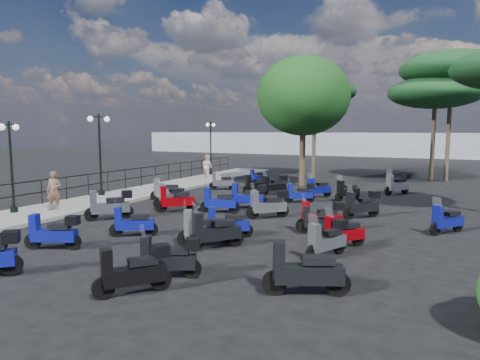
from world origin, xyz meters
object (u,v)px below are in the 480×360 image
at_px(scooter_7, 132,224).
at_px(scooter_18, 133,271).
at_px(scooter_6, 53,233).
at_px(scooter_23, 347,191).
at_px(scooter_26, 318,221).
at_px(pine_1, 452,69).
at_px(lamp_post_0, 11,161).
at_px(scooter_20, 205,230).
at_px(scooter_9, 219,202).
at_px(scooter_4, 222,182).
at_px(scooter_13, 214,232).
at_px(scooter_16, 248,197).
at_px(scooter_1, 110,206).
at_px(scooter_5, 258,177).
at_px(scooter_24, 304,272).
at_px(scooter_14, 227,224).
at_px(pedestrian_far, 207,166).
at_px(pine_0, 435,93).
at_px(pine_2, 315,93).
at_px(scooter_27, 446,221).
at_px(scooter_15, 268,205).
at_px(scooter_10, 256,185).
at_px(lamp_post_1, 100,149).
at_px(scooter_25, 327,240).
at_px(scooter_28, 362,205).
at_px(scooter_11, 274,186).
at_px(scooter_12, 168,258).
at_px(scooter_2, 171,196).
at_px(scooter_8, 175,200).
at_px(scooter_19, 343,234).
at_px(scooter_22, 300,194).
at_px(scooter_21, 321,217).
at_px(scooter_29, 397,185).
at_px(scooter_3, 166,191).
at_px(broadleaf_tree, 303,96).
at_px(lamp_post_2, 211,144).

distance_m(scooter_7, scooter_18, 5.08).
xyz_separation_m(scooter_6, scooter_23, (5.76, 12.43, -0.04)).
xyz_separation_m(scooter_26, pine_1, (3.67, 18.06, 6.98)).
relative_size(lamp_post_0, scooter_20, 2.25).
bearing_deg(scooter_9, scooter_4, 11.27).
height_order(scooter_13, scooter_16, scooter_13).
relative_size(scooter_1, scooter_5, 1.28).
xyz_separation_m(scooter_16, scooter_24, (5.28, -8.48, -0.01)).
bearing_deg(scooter_7, scooter_14, -100.58).
bearing_deg(pedestrian_far, scooter_20, 140.84).
bearing_deg(scooter_16, scooter_26, -143.96).
bearing_deg(pine_0, pine_2, -171.13).
xyz_separation_m(scooter_13, scooter_27, (6.05, 5.00, -0.05)).
bearing_deg(scooter_15, scooter_10, -16.50).
height_order(lamp_post_1, scooter_20, lamp_post_1).
distance_m(scooter_1, scooter_6, 4.15).
height_order(scooter_25, pine_1, pine_1).
bearing_deg(scooter_26, scooter_10, 8.80).
xyz_separation_m(scooter_9, pine_1, (8.36, 16.44, 6.92)).
xyz_separation_m(scooter_5, scooter_14, (4.69, -13.18, 0.05)).
height_order(scooter_9, scooter_27, scooter_9).
xyz_separation_m(scooter_16, scooter_27, (7.90, -1.23, -0.08)).
relative_size(scooter_7, scooter_13, 0.92).
bearing_deg(scooter_26, scooter_28, -42.85).
xyz_separation_m(scooter_11, pine_0, (7.23, 10.67, 5.39)).
bearing_deg(pedestrian_far, scooter_12, 138.38).
bearing_deg(pine_1, scooter_11, -127.08).
distance_m(scooter_2, scooter_8, 1.21).
height_order(lamp_post_1, scooter_19, lamp_post_1).
xyz_separation_m(scooter_22, scooter_23, (1.87, 1.65, 0.01)).
xyz_separation_m(pedestrian_far, scooter_8, (4.54, -10.37, -0.46)).
height_order(scooter_10, scooter_25, scooter_10).
distance_m(scooter_7, scooter_21, 6.27).
distance_m(scooter_16, scooter_25, 7.51).
xyz_separation_m(scooter_21, pine_2, (-5.16, 16.50, 5.59)).
height_order(scooter_13, scooter_22, scooter_13).
bearing_deg(scooter_12, scooter_14, -17.45).
height_order(scooter_29, pine_1, pine_1).
distance_m(scooter_3, scooter_10, 5.07).
xyz_separation_m(scooter_7, scooter_24, (6.53, -2.33, 0.08)).
bearing_deg(scooter_2, scooter_25, 179.72).
relative_size(lamp_post_0, scooter_16, 2.12).
bearing_deg(broadleaf_tree, lamp_post_2, 163.94).
height_order(pine_0, pine_1, pine_1).
relative_size(scooter_24, scooter_27, 1.29).
bearing_deg(scooter_18, scooter_25, -85.56).
distance_m(scooter_21, scooter_24, 5.75).
distance_m(lamp_post_2, scooter_5, 5.87).
relative_size(lamp_post_1, scooter_29, 2.62).
xyz_separation_m(scooter_29, pine_2, (-6.52, 6.49, 5.57)).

